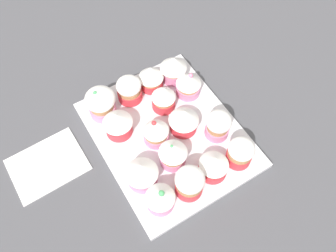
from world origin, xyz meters
The scene contains 19 objects.
ground_plane centered at (0.00, 0.00, -1.50)cm, with size 180.00×180.00×3.00cm, color #4C4C51.
baking_tray centered at (0.00, 0.00, 0.60)cm, with size 29.83×36.26×1.20cm.
cupcake_0 centered at (-9.23, -12.65, 4.99)cm, with size 6.36×6.36×7.16cm.
cupcake_1 centered at (-3.43, -13.17, 4.74)cm, with size 5.92×5.92×6.81cm.
cupcake_2 centered at (2.53, -12.88, 4.36)cm, with size 5.75×5.75×6.30cm.
cupcake_3 centered at (9.78, -12.31, 5.18)cm, with size 6.74×6.74×7.88cm.
cupcake_4 centered at (-9.85, -7.04, 4.44)cm, with size 5.84×5.84×6.71cm.
cupcake_5 centered at (-2.91, -6.65, 4.77)cm, with size 5.53×5.53×7.02cm.
cupcake_6 centered at (8.96, -6.02, 4.76)cm, with size 6.54×6.54×6.74cm.
cupcake_7 centered at (-3.60, 0.65, 4.80)cm, with size 6.64×6.64×6.82cm.
cupcake_8 centered at (2.98, 0.46, 4.88)cm, with size 5.55×5.55×7.62cm.
cupcake_9 centered at (-9.10, 5.66, 4.83)cm, with size 5.52×5.52×7.09cm.
cupcake_10 centered at (2.69, 6.31, 4.86)cm, with size 5.99×5.99×7.22cm.
cupcake_11 centered at (10.28, 6.79, 4.99)cm, with size 6.77×6.77×7.16cm.
cupcake_12 centered at (-9.23, 13.26, 4.58)cm, with size 5.51×5.51×6.65cm.
cupcake_13 centered at (-3.03, 12.67, 4.36)cm, with size 6.12×6.12×6.24cm.
cupcake_14 centered at (3.32, 13.43, 4.97)cm, with size 5.91×5.91×7.40cm.
cupcake_15 centered at (9.72, 13.01, 4.91)cm, with size 5.89×5.89×7.47cm.
napkin centered at (25.81, -7.31, 0.30)cm, with size 15.40×12.08×0.60cm, color white.
Camera 1 is at (20.09, 32.81, 68.89)cm, focal length 37.47 mm.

